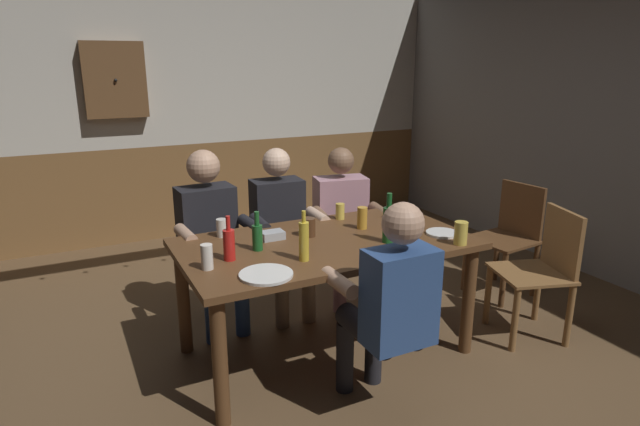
# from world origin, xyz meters

# --- Properties ---
(ground_plane) EXTENTS (6.97, 6.97, 0.00)m
(ground_plane) POSITION_xyz_m (0.00, 0.00, 0.00)
(ground_plane) COLOR brown
(back_wall_upper) EXTENTS (5.32, 0.12, 1.66)m
(back_wall_upper) POSITION_xyz_m (0.00, 2.96, 1.81)
(back_wall_upper) COLOR beige
(back_wall_wainscot) EXTENTS (5.32, 0.12, 0.98)m
(back_wall_wainscot) POSITION_xyz_m (0.00, 2.96, 0.49)
(back_wall_wainscot) COLOR brown
(back_wall_wainscot) RESTS_ON ground_plane
(side_wall_concrete) EXTENTS (0.12, 5.81, 2.64)m
(side_wall_concrete) POSITION_xyz_m (2.72, 0.00, 1.32)
(side_wall_concrete) COLOR gray
(side_wall_concrete) RESTS_ON ground_plane
(dining_table) EXTENTS (1.77, 0.97, 0.76)m
(dining_table) POSITION_xyz_m (0.00, 0.11, 0.66)
(dining_table) COLOR brown
(dining_table) RESTS_ON ground_plane
(person_0) EXTENTS (0.54, 0.54, 1.24)m
(person_0) POSITION_xyz_m (-0.53, 0.82, 0.69)
(person_0) COLOR black
(person_0) RESTS_ON ground_plane
(person_1) EXTENTS (0.52, 0.53, 1.21)m
(person_1) POSITION_xyz_m (-0.00, 0.82, 0.67)
(person_1) COLOR black
(person_1) RESTS_ON ground_plane
(person_2) EXTENTS (0.58, 0.59, 1.18)m
(person_2) POSITION_xyz_m (0.52, 0.82, 0.65)
(person_2) COLOR #B78493
(person_2) RESTS_ON ground_plane
(person_3) EXTENTS (0.49, 0.52, 1.19)m
(person_3) POSITION_xyz_m (-0.00, -0.59, 0.65)
(person_3) COLOR #2D4C84
(person_3) RESTS_ON ground_plane
(chair_empty_near_right) EXTENTS (0.55, 0.55, 0.88)m
(chair_empty_near_right) POSITION_xyz_m (1.40, -0.34, 0.48)
(chair_empty_near_right) COLOR brown
(chair_empty_near_right) RESTS_ON ground_plane
(chair_empty_near_left) EXTENTS (0.48, 0.48, 0.88)m
(chair_empty_near_left) POSITION_xyz_m (1.74, 0.29, 0.48)
(chair_empty_near_left) COLOR brown
(chair_empty_near_left) RESTS_ON ground_plane
(table_candle) EXTENTS (0.04, 0.04, 0.08)m
(table_candle) POSITION_xyz_m (0.62, 0.33, 0.80)
(table_candle) COLOR #F9E08C
(table_candle) RESTS_ON dining_table
(condiment_caddy) EXTENTS (0.14, 0.10, 0.05)m
(condiment_caddy) POSITION_xyz_m (-0.28, 0.28, 0.78)
(condiment_caddy) COLOR #B2B7BC
(condiment_caddy) RESTS_ON dining_table
(plate_0) EXTENTS (0.21, 0.21, 0.01)m
(plate_0) POSITION_xyz_m (0.72, -0.11, 0.76)
(plate_0) COLOR white
(plate_0) RESTS_ON dining_table
(plate_1) EXTENTS (0.28, 0.28, 0.01)m
(plate_1) POSITION_xyz_m (-0.53, -0.24, 0.76)
(plate_1) COLOR white
(plate_1) RESTS_ON dining_table
(bottle_0) EXTENTS (0.06, 0.06, 0.28)m
(bottle_0) POSITION_xyz_m (-0.26, -0.13, 0.87)
(bottle_0) COLOR gold
(bottle_0) RESTS_ON dining_table
(bottle_1) EXTENTS (0.07, 0.07, 0.31)m
(bottle_1) POSITION_xyz_m (0.32, -0.08, 0.88)
(bottle_1) COLOR #195923
(bottle_1) RESTS_ON dining_table
(bottle_2) EXTENTS (0.06, 0.06, 0.23)m
(bottle_2) POSITION_xyz_m (-0.43, 0.14, 0.84)
(bottle_2) COLOR #195923
(bottle_2) RESTS_ON dining_table
(bottle_3) EXTENTS (0.07, 0.07, 0.25)m
(bottle_3) POSITION_xyz_m (-0.62, 0.06, 0.85)
(bottle_3) COLOR red
(bottle_3) RESTS_ON dining_table
(pint_glass_0) EXTENTS (0.08, 0.08, 0.14)m
(pint_glass_0) POSITION_xyz_m (0.69, -0.31, 0.83)
(pint_glass_0) COLOR #E5C64C
(pint_glass_0) RESTS_ON dining_table
(pint_glass_1) EXTENTS (0.07, 0.07, 0.14)m
(pint_glass_1) POSITION_xyz_m (0.32, 0.22, 0.83)
(pint_glass_1) COLOR gold
(pint_glass_1) RESTS_ON dining_table
(pint_glass_2) EXTENTS (0.06, 0.06, 0.14)m
(pint_glass_2) POSITION_xyz_m (-0.77, -0.02, 0.82)
(pint_glass_2) COLOR white
(pint_glass_2) RESTS_ON dining_table
(pint_glass_3) EXTENTS (0.08, 0.08, 0.12)m
(pint_glass_3) POSITION_xyz_m (-0.05, 0.23, 0.81)
(pint_glass_3) COLOR #4C2D19
(pint_glass_3) RESTS_ON dining_table
(pint_glass_4) EXTENTS (0.06, 0.06, 0.11)m
(pint_glass_4) POSITION_xyz_m (0.30, 0.48, 0.81)
(pint_glass_4) COLOR #E5C64C
(pint_glass_4) RESTS_ON dining_table
(pint_glass_5) EXTENTS (0.07, 0.07, 0.11)m
(pint_glass_5) POSITION_xyz_m (-0.54, 0.47, 0.81)
(pint_glass_5) COLOR white
(pint_glass_5) RESTS_ON dining_table
(wall_dart_cabinet) EXTENTS (0.56, 0.15, 0.70)m
(wall_dart_cabinet) POSITION_xyz_m (-0.83, 2.83, 1.64)
(wall_dart_cabinet) COLOR brown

